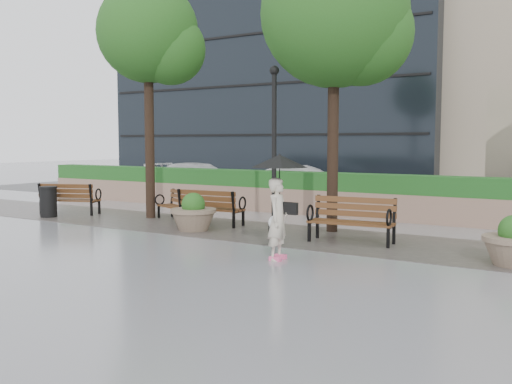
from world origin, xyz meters
The scene contains 16 objects.
ground centered at (0.00, 0.00, 0.00)m, with size 100.00×100.00×0.00m, color gray.
cobble_strip centered at (0.00, 3.00, 0.01)m, with size 28.00×3.20×0.01m, color #383330.
hedge_wall centered at (0.00, 7.00, 0.66)m, with size 24.00×0.80×1.35m.
asphalt_street centered at (0.00, 11.00, 0.00)m, with size 40.00×7.00×0.00m, color black.
bench_0 centered at (-6.76, 2.84, 0.30)m, with size 1.98×1.33×0.99m.
bench_1 centered at (-2.92, 3.59, 0.26)m, with size 1.73×1.19×0.87m.
bench_2 centered at (-1.49, 3.31, 0.29)m, with size 1.89×0.86×0.99m.
bench_3 centered at (2.91, 2.73, 0.31)m, with size 2.00×0.95×1.04m.
planter_left centered at (-1.28, 2.26, 0.39)m, with size 1.19×1.19×1.00m.
trash_bin centered at (-6.74, 2.02, 0.45)m, with size 0.54×0.54×0.90m, color black.
lamppost centered at (0.62, 3.16, 1.86)m, with size 0.28×0.28×4.21m.
tree_0 centered at (-3.81, 3.63, 5.40)m, with size 3.15×3.00×7.07m.
tree_1 centered at (1.99, 4.11, 5.37)m, with size 3.75×3.70×7.37m.
car_left centered at (-7.22, 10.24, 0.70)m, with size 1.97×4.86×1.41m, color white.
car_right centered at (-2.01, 9.90, 0.70)m, with size 1.49×4.26×1.41m, color white.
pedestrian centered at (2.41, 0.27, 1.25)m, with size 1.12×1.12×2.05m.
Camera 1 is at (7.91, -9.34, 2.30)m, focal length 40.00 mm.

